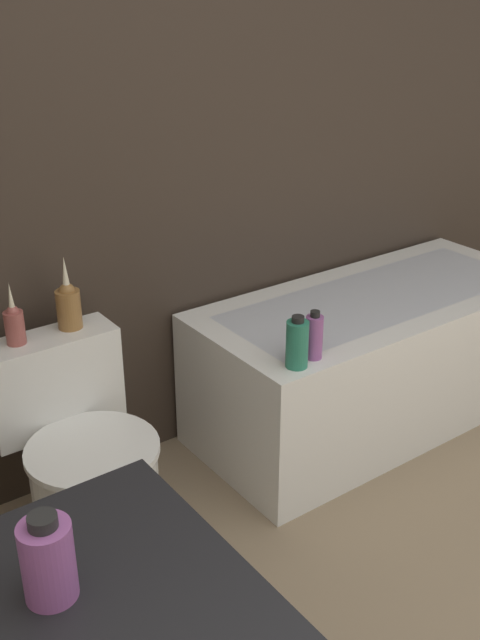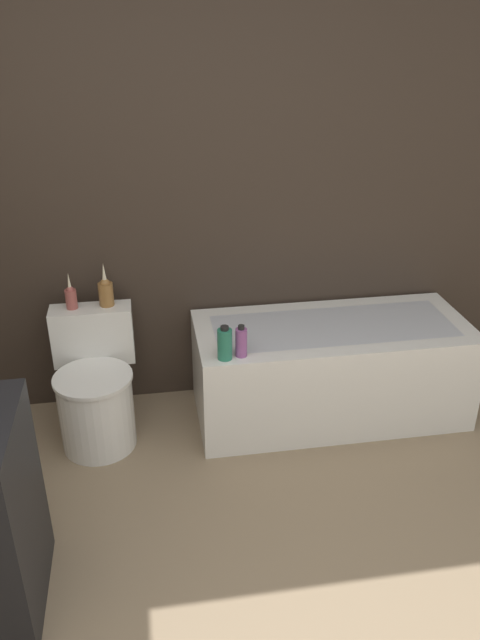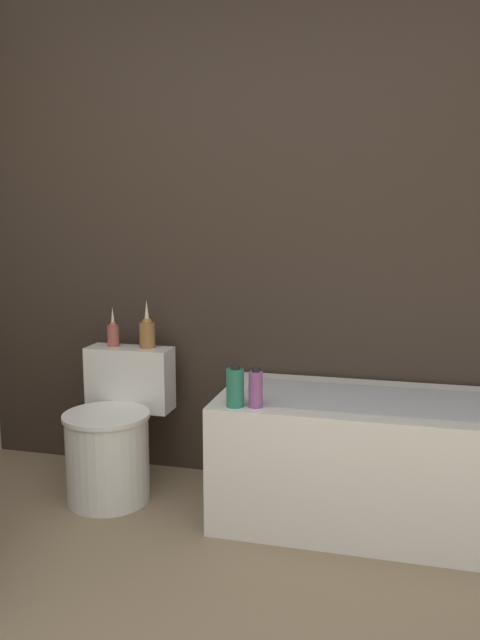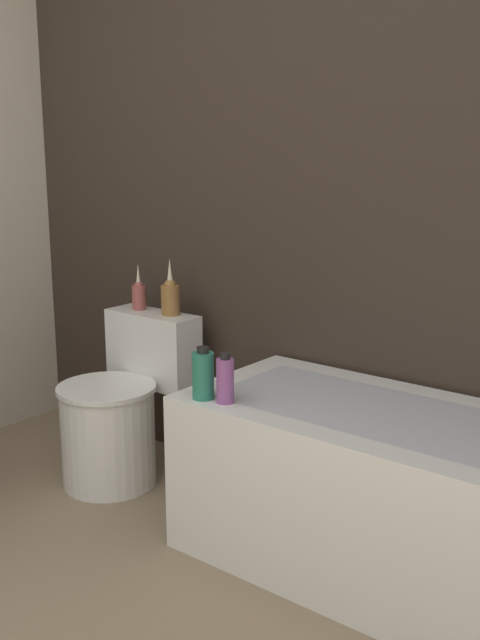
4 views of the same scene
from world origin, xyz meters
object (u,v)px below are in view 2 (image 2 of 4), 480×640
(shampoo_bottle_short, at_px, (241,342))
(shampoo_bottle_tall, at_px, (225,344))
(toilet, at_px, (96,391))
(vase_gold, at_px, (71,296))
(vase_silver, at_px, (106,291))
(bathtub, at_px, (330,369))

(shampoo_bottle_short, bearing_deg, shampoo_bottle_tall, -170.76)
(toilet, height_order, shampoo_bottle_short, shampoo_bottle_short)
(toilet, xyz_separation_m, shampoo_bottle_short, (0.76, -0.21, 0.35))
(vase_gold, distance_m, shampoo_bottle_tall, 0.89)
(vase_silver, bearing_deg, bathtub, -9.03)
(toilet, distance_m, vase_gold, 0.52)
(vase_silver, height_order, shampoo_bottle_tall, vase_silver)
(vase_gold, bearing_deg, shampoo_bottle_short, -26.89)
(bathtub, bearing_deg, vase_gold, 172.47)
(vase_gold, bearing_deg, shampoo_bottle_tall, -30.19)
(shampoo_bottle_tall, xyz_separation_m, shampoo_bottle_short, (0.09, 0.01, -0.00))
(shampoo_bottle_tall, bearing_deg, vase_silver, 142.03)
(shampoo_bottle_tall, bearing_deg, bathtub, 21.91)
(shampoo_bottle_tall, relative_size, shampoo_bottle_short, 1.06)
(vase_gold, relative_size, shampoo_bottle_tall, 1.12)
(shampoo_bottle_tall, bearing_deg, shampoo_bottle_short, 9.24)
(toilet, bearing_deg, bathtub, 1.44)
(vase_silver, height_order, shampoo_bottle_short, vase_silver)
(toilet, bearing_deg, vase_gold, 112.77)
(vase_gold, height_order, vase_silver, vase_silver)
(toilet, distance_m, vase_silver, 0.54)
(toilet, relative_size, vase_silver, 2.85)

